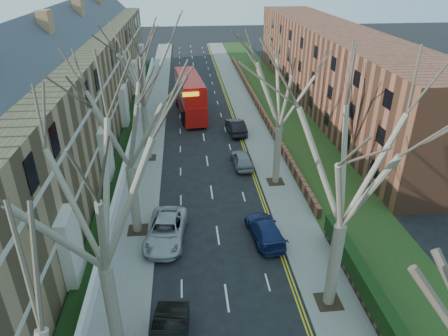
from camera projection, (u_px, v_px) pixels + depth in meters
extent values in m
cube|color=slate|center=(152.00, 120.00, 49.05)|extent=(3.00, 102.00, 0.12)
cube|color=slate|center=(249.00, 116.00, 50.12)|extent=(3.00, 102.00, 0.12)
cube|color=olive|center=(63.00, 103.00, 39.01)|extent=(9.00, 78.00, 10.00)
cube|color=#31343B|center=(51.00, 40.00, 36.26)|extent=(4.67, 78.00, 4.67)
cube|color=beige|center=(111.00, 116.00, 40.10)|extent=(0.12, 78.00, 0.35)
cube|color=beige|center=(106.00, 82.00, 38.49)|extent=(0.12, 78.00, 0.35)
cube|color=brown|center=(331.00, 67.00, 52.42)|extent=(8.00, 54.00, 10.00)
cube|color=brown|center=(257.00, 102.00, 53.58)|extent=(0.35, 54.00, 0.90)
cube|color=white|center=(131.00, 142.00, 41.58)|extent=(0.30, 78.00, 1.00)
cube|color=#233C16|center=(284.00, 114.00, 50.49)|extent=(6.00, 102.00, 0.06)
cylinder|color=#756654|center=(113.00, 311.00, 18.68)|extent=(0.64, 0.64, 5.25)
cylinder|color=#756654|center=(134.00, 200.00, 27.56)|extent=(0.64, 0.64, 5.07)
cube|color=#2D2116|center=(138.00, 230.00, 28.72)|extent=(1.40, 1.40, 0.05)
cylinder|color=#756654|center=(146.00, 133.00, 38.12)|extent=(0.60, 0.60, 5.25)
cube|color=#2D2116|center=(149.00, 158.00, 39.32)|extent=(1.40, 1.40, 0.05)
cylinder|color=#756654|center=(334.00, 266.00, 21.47)|extent=(0.64, 0.64, 5.25)
cube|color=#2D2116|center=(328.00, 301.00, 22.67)|extent=(1.40, 1.40, 0.05)
cylinder|color=#756654|center=(277.00, 156.00, 33.88)|extent=(0.60, 0.60, 5.07)
cube|color=#2D2116|center=(275.00, 182.00, 35.04)|extent=(1.40, 1.40, 0.05)
cube|color=red|center=(190.00, 103.00, 50.18)|extent=(3.79, 11.70, 2.30)
cube|color=red|center=(190.00, 86.00, 49.18)|extent=(3.73, 11.13, 2.09)
cube|color=black|center=(190.00, 100.00, 49.97)|extent=(3.71, 10.79, 0.94)
cube|color=black|center=(190.00, 85.00, 49.13)|extent=(3.69, 10.56, 0.94)
imported|color=#AEADB3|center=(166.00, 230.00, 27.60)|extent=(3.23, 5.83, 1.55)
imported|color=navy|center=(265.00, 230.00, 27.79)|extent=(2.48, 4.99, 1.39)
imported|color=gray|center=(242.00, 159.00, 37.71)|extent=(1.87, 4.28, 1.44)
imported|color=black|center=(236.00, 127.00, 44.99)|extent=(2.08, 4.92, 1.58)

